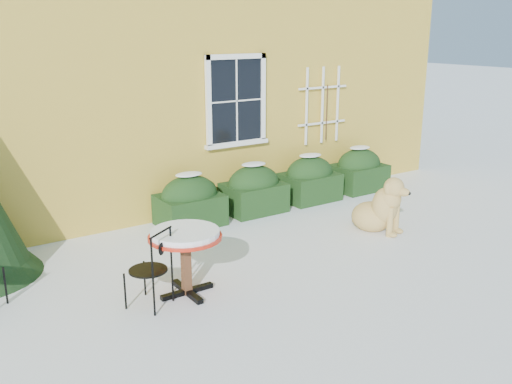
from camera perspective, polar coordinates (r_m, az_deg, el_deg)
ground at (r=7.94m, az=4.09°, el=-7.93°), size 80.00×80.00×0.00m
house at (r=13.45m, az=-15.04°, el=15.55°), size 12.40×8.40×6.40m
hedge_row at (r=10.66m, az=2.67°, el=0.73°), size 4.95×0.80×0.91m
bistro_table at (r=7.07m, az=-7.09°, el=-4.90°), size 0.91×0.91×0.85m
patio_chair_near at (r=6.92m, az=-10.46°, el=-7.51°), size 0.59×0.59×0.97m
dog at (r=9.50m, az=12.34°, el=-1.65°), size 0.79×1.09×0.97m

